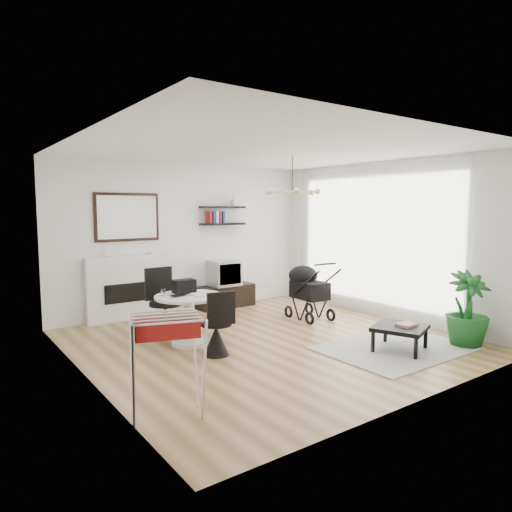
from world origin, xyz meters
TOP-DOWN VIEW (x-y plane):
  - floor at (0.00, 0.00)m, footprint 5.00×5.00m
  - ceiling at (0.00, 0.00)m, footprint 5.00×5.00m
  - wall_back at (0.00, 2.50)m, footprint 5.00×0.00m
  - wall_left at (-2.50, 0.00)m, footprint 0.00×5.00m
  - wall_right at (2.50, 0.00)m, footprint 0.00×5.00m
  - sheer_curtain at (2.40, 0.20)m, footprint 0.04×3.60m
  - fireplace at (-1.10, 2.42)m, footprint 1.50×0.17m
  - shelf_lower at (0.73, 2.37)m, footprint 0.90×0.25m
  - shelf_upper at (0.73, 2.37)m, footprint 0.90×0.25m
  - pendant_lamp at (0.70, 0.30)m, footprint 0.90×0.90m
  - tv_console at (0.73, 2.29)m, footprint 1.14×0.40m
  - crt_tv at (0.69, 2.29)m, footprint 0.55×0.48m
  - dining_table at (-0.97, 0.53)m, footprint 0.95×0.95m
  - laptop at (-1.09, 0.51)m, footprint 0.35×0.28m
  - black_bag at (-0.92, 0.77)m, footprint 0.32×0.19m
  - newspaper at (-0.76, 0.45)m, footprint 0.36×0.29m
  - drinking_glass at (-1.27, 0.70)m, footprint 0.06×0.06m
  - chair_far at (-1.06, 1.12)m, footprint 0.48×0.49m
  - chair_near at (-0.91, -0.12)m, footprint 0.42×0.44m
  - drying_rack at (-2.18, -1.38)m, footprint 0.79×0.77m
  - stroller at (1.41, 0.70)m, footprint 0.56×0.86m
  - rug at (1.22, -1.29)m, footprint 2.00×1.44m
  - coffee_table at (1.17, -1.39)m, footprint 0.83×0.83m
  - magazines at (1.23, -1.44)m, footprint 0.26×0.21m
  - potted_plant at (2.12, -1.77)m, footprint 0.75×0.75m

SIDE VIEW (x-z plane):
  - floor at x=0.00m, z-range 0.00..0.00m
  - rug at x=1.22m, z-range 0.00..0.01m
  - tv_console at x=0.73m, z-range 0.00..0.43m
  - chair_near at x=-0.91m, z-range -0.16..0.70m
  - coffee_table at x=1.17m, z-range 0.14..0.47m
  - chair_far at x=-1.06m, z-range -0.19..0.83m
  - magazines at x=1.23m, z-range 0.34..0.38m
  - stroller at x=1.41m, z-range -0.07..0.95m
  - dining_table at x=-0.97m, z-range 0.11..0.81m
  - drying_rack at x=-2.18m, z-range 0.03..0.98m
  - potted_plant at x=2.12m, z-range 0.00..1.03m
  - crt_tv at x=0.69m, z-range 0.43..0.91m
  - fireplace at x=-1.10m, z-range -0.39..1.77m
  - newspaper at x=-0.76m, z-range 0.70..0.71m
  - laptop at x=-1.09m, z-range 0.70..0.72m
  - drinking_glass at x=-1.27m, z-range 0.70..0.80m
  - black_bag at x=-0.92m, z-range 0.70..0.88m
  - wall_back at x=0.00m, z-range -1.15..3.85m
  - wall_left at x=-2.50m, z-range -1.15..3.85m
  - wall_right at x=2.50m, z-range -1.15..3.85m
  - sheer_curtain at x=2.40m, z-range 0.05..2.65m
  - shelf_lower at x=0.73m, z-range 1.58..1.62m
  - shelf_upper at x=0.73m, z-range 1.90..1.94m
  - pendant_lamp at x=0.70m, z-range 2.10..2.20m
  - ceiling at x=0.00m, z-range 2.70..2.70m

